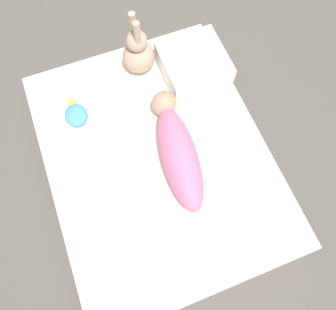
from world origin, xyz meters
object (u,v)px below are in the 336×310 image
object	(u,v)px
swaddled_baby	(178,150)
bunny_plush	(138,53)
turtle_plush	(76,114)
pillow	(194,63)

from	to	relation	value
swaddled_baby	bunny_plush	distance (m)	0.53
swaddled_baby	turtle_plush	size ratio (longest dim) A/B	3.81
pillow	turtle_plush	distance (m)	0.63
swaddled_baby	pillow	bearing A→B (deg)	-24.38
bunny_plush	pillow	bearing A→B (deg)	-115.29
swaddled_baby	pillow	xyz separation A→B (m)	(0.41, -0.25, -0.02)
bunny_plush	turtle_plush	world-z (taller)	bunny_plush
swaddled_baby	turtle_plush	xyz separation A→B (m)	(0.36, 0.38, -0.04)
bunny_plush	turtle_plush	distance (m)	0.42
bunny_plush	swaddled_baby	bearing A→B (deg)	179.68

